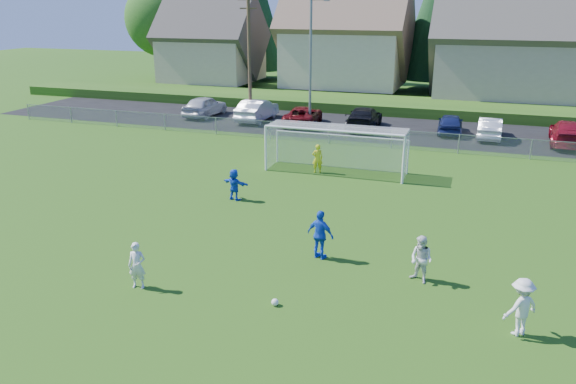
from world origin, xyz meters
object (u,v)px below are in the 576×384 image
car_d (364,118)px  car_b (257,110)px  soccer_goal (337,142)px  car_c (303,116)px  car_f (490,128)px  player_blue_a (320,235)px  player_blue_b (234,185)px  car_a (205,106)px  soccer_ball (275,302)px  car_e (450,124)px  player_white_c (521,307)px  player_white_a (137,266)px  goalkeeper (317,158)px  car_g (569,133)px  player_white_b (421,259)px

car_d → car_b: bearing=-4.2°
car_b → soccer_goal: bearing=129.5°
car_c → car_f: car_f is taller
player_blue_a → player_blue_b: player_blue_a is taller
car_a → soccer_ball: bearing=124.0°
soccer_ball → car_f: (6.03, 25.14, 0.59)m
car_c → car_e: (10.49, 0.53, 0.00)m
player_blue_a → car_f: player_blue_a is taller
soccer_ball → player_white_c: bearing=6.1°
player_white_a → player_blue_b: (-0.53, 8.68, -0.03)m
player_blue_b → car_d: 17.28m
soccer_ball → player_white_c: size_ratio=0.13×
player_blue_b → goalkeeper: bearing=-99.1°
car_b → player_white_a: bearing=104.3°
player_white_c → car_g: player_white_c is taller
car_f → car_g: 4.74m
player_blue_a → goalkeeper: (-3.02, 10.14, -0.12)m
player_white_b → car_g: (6.82, 21.77, -0.01)m
car_d → car_e: size_ratio=1.31×
car_f → soccer_goal: bearing=55.5°
car_b → car_c: 3.80m
car_b → player_white_c: bearing=126.0°
soccer_ball → car_e: (3.45, 25.76, 0.58)m
player_white_b → player_blue_a: player_blue_a is taller
car_e → car_f: (2.58, -0.62, 0.01)m
car_a → car_c: (8.40, -0.67, -0.12)m
car_d → soccer_goal: 11.19m
player_blue_a → car_g: 23.51m
car_a → car_e: (18.88, -0.14, -0.12)m
car_f → car_g: bearing=175.9°
car_e → player_blue_a: bearing=79.5°
player_white_b → player_blue_b: size_ratio=1.08×
player_blue_a → soccer_goal: (-2.11, 10.69, 0.73)m
player_white_c → player_blue_a: player_blue_a is taller
soccer_ball → player_white_b: 4.96m
player_white_a → player_white_c: bearing=-7.5°
player_white_a → car_f: 27.57m
player_blue_a → car_d: bearing=-65.6°
car_a → player_white_c: bearing=134.6°
goalkeeper → car_c: bearing=-91.3°
player_white_c → car_f: size_ratio=0.39×
soccer_ball → car_f: bearing=76.5°
car_a → car_d: 12.92m
soccer_ball → player_white_a: bearing=-175.7°
player_white_b → car_a: size_ratio=0.34×
car_a → car_b: size_ratio=0.95×
player_white_a → car_e: 27.28m
player_white_c → car_g: size_ratio=0.31×
player_white_b → soccer_goal: (-5.66, 11.36, 0.84)m
player_white_c → soccer_goal: soccer_goal is taller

